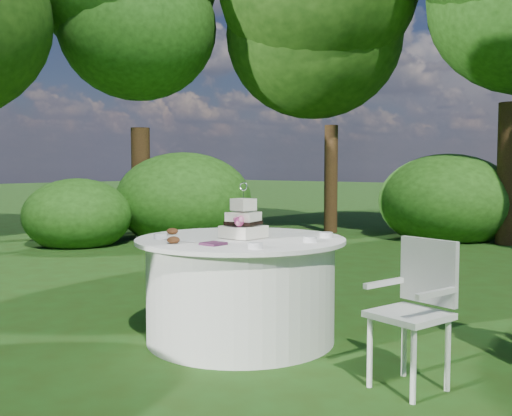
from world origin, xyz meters
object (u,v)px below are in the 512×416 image
(table, at_px, (241,288))
(chair, at_px, (417,301))
(napkins, at_px, (213,244))
(cake, at_px, (243,223))

(table, relative_size, chair, 1.79)
(napkins, bearing_deg, table, 106.13)
(cake, relative_size, chair, 0.47)
(napkins, xyz_separation_m, chair, (1.31, 0.35, -0.26))
(napkins, bearing_deg, cake, 102.00)
(napkins, distance_m, chair, 1.38)
(napkins, xyz_separation_m, table, (-0.12, 0.42, -0.39))
(chair, bearing_deg, cake, 177.46)
(table, relative_size, cake, 3.78)
(napkins, height_order, table, napkins)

